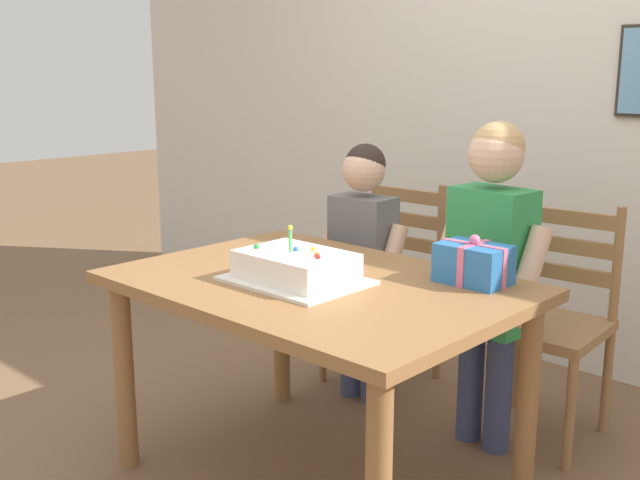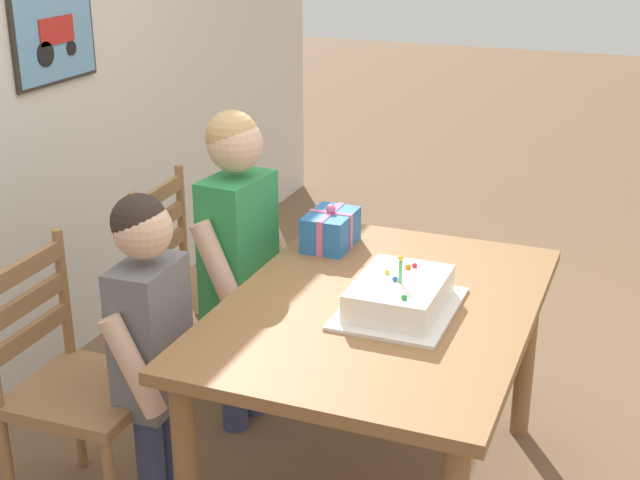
% 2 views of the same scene
% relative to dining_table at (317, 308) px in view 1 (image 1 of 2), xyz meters
% --- Properties ---
extents(ground_plane, '(20.00, 20.00, 0.00)m').
position_rel_dining_table_xyz_m(ground_plane, '(0.00, 0.00, -0.64)').
color(ground_plane, brown).
extents(back_wall, '(6.40, 0.11, 2.60)m').
position_rel_dining_table_xyz_m(back_wall, '(0.00, 1.64, 0.66)').
color(back_wall, silver).
rests_on(back_wall, ground).
extents(dining_table, '(1.33, 0.94, 0.74)m').
position_rel_dining_table_xyz_m(dining_table, '(0.00, 0.00, 0.00)').
color(dining_table, olive).
rests_on(dining_table, ground).
extents(birthday_cake, '(0.44, 0.34, 0.19)m').
position_rel_dining_table_xyz_m(birthday_cake, '(-0.03, -0.07, 0.15)').
color(birthday_cake, white).
rests_on(birthday_cake, dining_table).
extents(gift_box_red_large, '(0.23, 0.16, 0.17)m').
position_rel_dining_table_xyz_m(gift_box_red_large, '(0.40, 0.32, 0.16)').
color(gift_box_red_large, '#286BB7').
rests_on(gift_box_red_large, dining_table).
extents(chair_left, '(0.43, 0.43, 0.92)m').
position_rel_dining_table_xyz_m(chair_left, '(-0.41, 0.90, -0.17)').
color(chair_left, '#996B42').
rests_on(chair_left, ground).
extents(chair_right, '(0.45, 0.45, 0.92)m').
position_rel_dining_table_xyz_m(chair_right, '(0.40, 0.90, -0.17)').
color(chair_right, '#996B42').
rests_on(chair_right, ground).
extents(child_older, '(0.47, 0.27, 1.25)m').
position_rel_dining_table_xyz_m(child_older, '(0.28, 0.64, 0.12)').
color(child_older, '#38426B').
rests_on(child_older, ground).
extents(child_younger, '(0.41, 0.24, 1.13)m').
position_rel_dining_table_xyz_m(child_younger, '(-0.34, 0.64, 0.04)').
color(child_younger, '#38426B').
rests_on(child_younger, ground).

